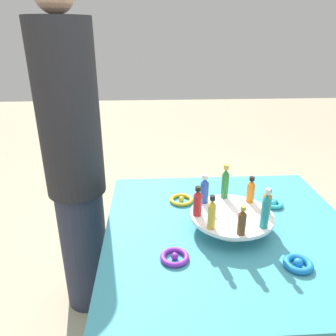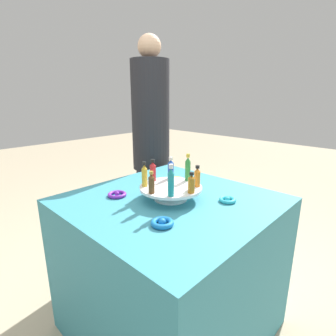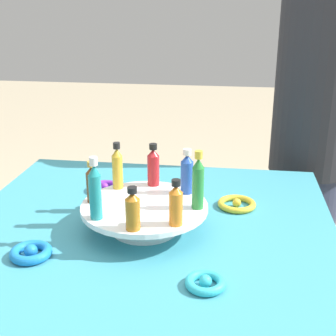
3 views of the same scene
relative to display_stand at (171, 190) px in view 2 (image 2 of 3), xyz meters
name	(u,v)px [view 2 (image 2 of 3)]	position (x,y,z in m)	size (l,w,h in m)	color
ground_plane	(170,323)	(0.00, 0.00, -0.78)	(12.00, 12.00, 0.00)	tan
party_table	(171,266)	(0.00, 0.00, -0.41)	(0.89, 0.89, 0.73)	teal
display_stand	(171,190)	(0.00, 0.00, 0.00)	(0.29, 0.29, 0.06)	white
bottle_gold	(144,175)	(0.09, 0.08, 0.07)	(0.03, 0.03, 0.12)	gold
bottle_brown	(151,183)	(0.00, 0.12, 0.06)	(0.03, 0.03, 0.10)	brown
bottle_teal	(171,182)	(-0.08, 0.09, 0.08)	(0.03, 0.03, 0.14)	teal
bottle_amber	(191,184)	(-0.12, 0.00, 0.06)	(0.03, 0.03, 0.09)	#AD6B19
bottle_orange	(197,177)	(-0.09, -0.08, 0.07)	(0.03, 0.03, 0.10)	orange
bottle_green	(188,168)	(0.00, -0.12, 0.08)	(0.03, 0.03, 0.13)	#288438
bottle_blue	(171,169)	(0.08, -0.09, 0.07)	(0.03, 0.03, 0.11)	#234CAD
bottle_red	(153,171)	(0.12, 0.00, 0.07)	(0.03, 0.03, 0.11)	#B21E23
ribbon_bow_purple	(117,194)	(0.21, 0.16, -0.04)	(0.09, 0.09, 0.02)	purple
ribbon_bow_blue	(162,223)	(-0.16, 0.21, -0.03)	(0.09, 0.09, 0.03)	blue
ribbon_bow_teal	(227,200)	(-0.21, -0.16, -0.03)	(0.08, 0.08, 0.02)	#2DB7CC
ribbon_bow_gold	(176,180)	(0.16, -0.21, -0.04)	(0.10, 0.10, 0.02)	gold
person_figure	(151,150)	(0.63, -0.46, 0.03)	(0.27, 0.27, 1.60)	#282D42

